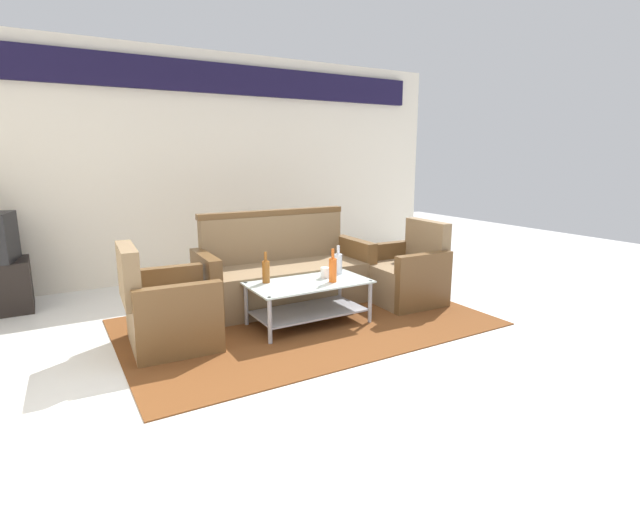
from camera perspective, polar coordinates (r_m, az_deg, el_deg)
The scene contains 11 objects.
ground_plane at distance 3.96m, azimuth 3.92°, elevation -10.97°, with size 14.00×14.00×0.00m, color white.
wall_back at distance 6.40m, azimuth -11.77°, elevation 11.16°, with size 6.52×0.19×2.80m.
rug at distance 4.51m, azimuth -1.68°, elevation -7.94°, with size 3.29×2.05×0.01m, color brown.
couch at distance 4.99m, azimuth -4.30°, elevation -2.26°, with size 1.82×0.79×0.96m.
armchair_left at distance 4.10m, azimuth -17.81°, elevation -6.41°, with size 0.74×0.80×0.85m.
armchair_right at distance 5.14m, azimuth 10.23°, elevation -2.33°, with size 0.73×0.79×0.85m.
coffee_table at distance 4.39m, azimuth -1.39°, elevation -4.85°, with size 1.10×0.60×0.40m.
bottle_orange at distance 4.32m, azimuth 1.55°, elevation -1.62°, with size 0.07×0.07×0.31m.
bottle_clear at distance 4.61m, azimuth 2.19°, elevation -0.87°, with size 0.08×0.08×0.28m.
bottle_brown at distance 4.32m, azimuth -6.50°, elevation -1.81°, with size 0.07×0.07×0.28m.
cup at distance 4.47m, azimuth 0.58°, elevation -2.00°, with size 0.08×0.08×0.10m, color silver.
Camera 1 is at (-2.07, -3.00, 1.54)m, focal length 26.68 mm.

